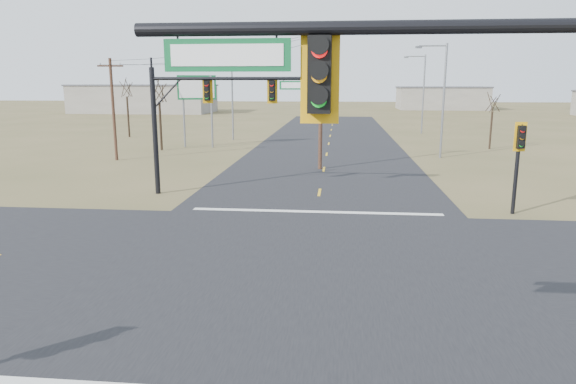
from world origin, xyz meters
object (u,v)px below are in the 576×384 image
Objects in this scene: utility_pole_near at (321,99)px; streetlight_a at (441,95)px; mast_arm_far at (208,104)px; pedestal_signal_ne at (520,147)px; bare_tree_c at (493,102)px; bare_tree_a at (159,90)px; streetlight_b at (422,90)px; highway_sign at (197,97)px; utility_pole_far at (113,107)px; streetlight_c at (234,92)px; bare_tree_b at (126,87)px.

utility_pole_near is 1.05× the size of streetlight_a.
mast_arm_far is 0.96× the size of streetlight_a.
bare_tree_c reaches higher than pedestal_signal_ne.
utility_pole_near is 17.66m from bare_tree_a.
streetlight_b is at bearing 82.50° from pedestal_signal_ne.
utility_pole_far is at bearing -132.54° from highway_sign.
utility_pole_near is at bearing -139.50° from bare_tree_c.
mast_arm_far is at bearing -155.36° from streetlight_a.
bare_tree_a reaches higher than pedestal_signal_ne.
utility_pole_near is 1.21× the size of utility_pole_far.
utility_pole_far is at bearing 118.15° from mast_arm_far.
mast_arm_far is at bearing -63.43° from bare_tree_a.
mast_arm_far is 1.30× the size of highway_sign.
utility_pole_near is 21.13m from streetlight_c.
highway_sign is 27.70m from bare_tree_c.
bare_tree_b is (-7.75, 11.18, 0.13)m from bare_tree_a.
streetlight_c is at bearing 85.18° from mast_arm_far.
pedestal_signal_ne is 19.05m from streetlight_a.
streetlight_a is 1.31× the size of bare_tree_b.
utility_pole_far reaches higher than mast_arm_far.
highway_sign is 0.72× the size of streetlight_b.
streetlight_b is 32.29m from bare_tree_a.
highway_sign is 1.22× the size of bare_tree_c.
streetlight_b is at bearing 68.21° from utility_pole_near.
bare_tree_a reaches higher than highway_sign.
pedestal_signal_ne is 15.62m from utility_pole_near.
mast_arm_far is at bearing -119.19° from streetlight_b.
utility_pole_near reaches higher than streetlight_b.
highway_sign is at bearing -84.54° from streetlight_c.
streetlight_b is 1.36× the size of bare_tree_a.
bare_tree_a is at bearing 133.72° from pedestal_signal_ne.
utility_pole_far is 9.94m from highway_sign.
bare_tree_c is at bearing -78.79° from streetlight_b.
highway_sign is (-6.44, 21.02, -0.25)m from mast_arm_far.
highway_sign is (4.33, 8.93, 0.55)m from utility_pole_far.
utility_pole_far is at bearing -89.40° from streetlight_c.
mast_arm_far is 1.59× the size of bare_tree_c.
utility_pole_far reaches higher than bare_tree_b.
streetlight_b is at bearing 12.66° from bare_tree_b.
streetlight_c is (6.50, 15.78, 0.94)m from utility_pole_far.
bare_tree_a is (1.48, 6.47, 1.29)m from utility_pole_far.
utility_pole_near is 1.74× the size of bare_tree_c.
streetlight_a is at bearing 35.36° from utility_pole_near.
streetlight_a is (-0.08, 18.95, 1.97)m from pedestal_signal_ne.
pedestal_signal_ne is at bearing -34.52° from streetlight_c.
streetlight_c is 1.65× the size of bare_tree_c.
utility_pole_near is 11.70m from streetlight_a.
bare_tree_a is at bearing 152.37° from streetlight_a.
mast_arm_far is 10.90m from utility_pole_near.
pedestal_signal_ne is at bearing -41.08° from bare_tree_a.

